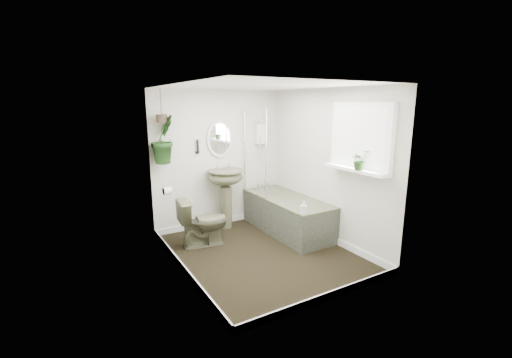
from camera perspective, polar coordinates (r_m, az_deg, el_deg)
floor at (r=4.99m, az=0.89°, el=-12.29°), size 2.30×2.80×0.02m
ceiling at (r=4.53m, az=0.99°, el=15.37°), size 2.30×2.80×0.02m
wall_back at (r=5.85m, az=-6.25°, el=3.29°), size 2.30×0.02×2.30m
wall_front at (r=3.53m, az=12.92°, el=-3.21°), size 2.30×0.02×2.30m
wall_left at (r=4.16m, az=-12.87°, el=-0.82°), size 0.02×2.80×2.30m
wall_right at (r=5.31m, az=11.71°, el=2.13°), size 0.02×2.80×2.30m
skirting at (r=4.97m, az=0.89°, el=-11.66°), size 2.30×2.80×0.10m
bathtub at (r=5.68m, az=5.22°, el=-5.93°), size 0.72×1.72×0.58m
bath_screen at (r=5.68m, az=-0.19°, el=4.40°), size 0.04×0.72×1.40m
shower_box at (r=6.11m, az=0.84°, el=7.54°), size 0.20×0.10×0.35m
oval_mirror at (r=5.78m, az=-6.03°, el=6.67°), size 0.46×0.03×0.62m
wall_sconce at (r=5.63m, az=-9.69°, el=5.38°), size 0.04×0.04×0.22m
toilet_roll_holder at (r=4.88m, az=-14.56°, el=-1.93°), size 0.11×0.11×0.11m
window_recess at (r=4.70m, az=17.07°, el=6.67°), size 0.08×1.00×0.90m
window_sill at (r=4.71m, az=16.16°, el=1.56°), size 0.18×1.00×0.04m
window_blinds at (r=4.67m, az=16.69°, el=6.65°), size 0.01×0.86×0.76m
toilet at (r=5.17m, az=-8.82°, el=-7.04°), size 0.76×0.48×0.73m
pedestal_sink at (r=5.79m, az=-5.00°, el=-3.32°), size 0.63×0.55×1.01m
sill_plant at (r=4.57m, az=16.90°, el=3.06°), size 0.24×0.21×0.25m
hanging_plant at (r=5.33m, az=-15.25°, el=6.42°), size 0.50×0.51×0.73m
soap_bottle at (r=4.80m, az=7.96°, el=-4.74°), size 0.11×0.11×0.18m
hanging_pot at (r=5.31m, az=-15.45°, el=9.69°), size 0.16×0.16×0.12m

